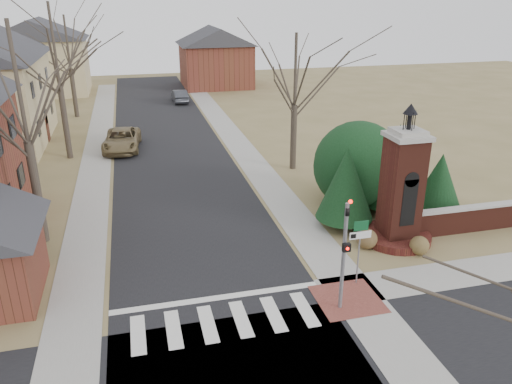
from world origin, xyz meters
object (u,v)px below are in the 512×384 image
object	(u,v)px
sign_post	(360,240)
pickup_truck	(122,140)
traffic_signal_pole	(345,246)
brick_gate_monument	(401,197)
distant_car	(180,96)

from	to	relation	value
sign_post	pickup_truck	bearing A→B (deg)	113.06
traffic_signal_pole	brick_gate_monument	world-z (taller)	brick_gate_monument
sign_post	brick_gate_monument	world-z (taller)	brick_gate_monument
sign_post	brick_gate_monument	size ratio (longest dim) A/B	0.42
sign_post	pickup_truck	distance (m)	22.99
traffic_signal_pole	pickup_truck	distance (m)	23.89
brick_gate_monument	pickup_truck	xyz separation A→B (m)	(-12.40, 18.11, -1.42)
sign_post	distant_car	size ratio (longest dim) A/B	0.68
pickup_truck	sign_post	bearing A→B (deg)	-61.40
traffic_signal_pole	brick_gate_monument	size ratio (longest dim) A/B	0.69
brick_gate_monument	pickup_truck	world-z (taller)	brick_gate_monument
sign_post	pickup_truck	size ratio (longest dim) A/B	0.51
pickup_truck	distant_car	size ratio (longest dim) A/B	1.34
sign_post	pickup_truck	world-z (taller)	sign_post
pickup_truck	distant_car	world-z (taller)	pickup_truck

